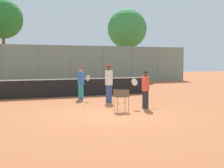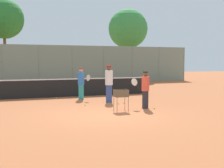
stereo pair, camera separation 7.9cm
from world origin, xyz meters
The scene contains 14 objects.
ground_plane centered at (0.00, 0.00, 0.00)m, with size 80.00×80.00×0.00m, color #B26038.
tennis_net centered at (0.00, 6.72, 0.56)m, with size 10.50×0.10×1.07m.
back_fence centered at (0.00, 17.03, 1.77)m, with size 30.80×0.08×3.54m.
tree_1 centered at (-2.56, 22.27, 6.28)m, with size 3.96×3.96×8.29m.
tree_2 centered at (9.97, 19.74, 5.56)m, with size 4.24×4.24×7.69m.
player_white_outfit centered at (2.19, 1.02, 0.85)m, with size 0.67×0.71×1.64m.
player_red_cap centered at (1.45, 3.55, 0.97)m, with size 0.41×0.93×1.87m.
player_yellow_shirt centered at (0.49, 5.29, 0.89)m, with size 0.55×0.82×1.71m.
ball_cart centered at (0.91, 0.73, 0.67)m, with size 0.56×0.41×0.90m.
tennis_ball_0 centered at (1.96, 2.83, 0.03)m, with size 0.07×0.07×0.07m, color #D1E54C.
tennis_ball_1 centered at (-0.74, 5.95, 0.03)m, with size 0.07×0.07×0.07m, color #D1E54C.
tennis_ball_2 centered at (2.47, 0.69, 0.03)m, with size 0.07×0.07×0.07m, color #D1E54C.
tennis_ball_3 centered at (1.60, 2.67, 0.03)m, with size 0.07×0.07×0.07m, color #D1E54C.
tennis_ball_4 centered at (-0.04, 2.82, 0.03)m, with size 0.07×0.07×0.07m, color #D1E54C.
Camera 2 is at (-4.28, -11.16, 2.10)m, focal length 50.00 mm.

